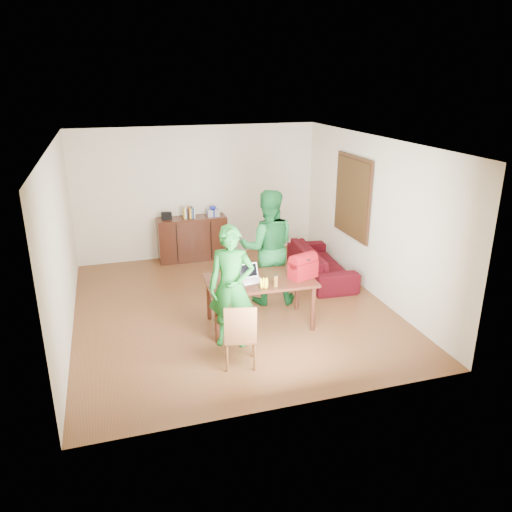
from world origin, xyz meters
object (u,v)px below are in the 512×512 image
object	(u,v)px
chair	(240,347)
person_near	(231,287)
person_far	(268,247)
laptop	(251,278)
bottle	(276,280)
sofa	(321,263)
red_bag	(303,268)
table	(260,285)

from	to	relation	value
chair	person_near	distance (m)	0.85
person_far	laptop	size ratio (longest dim) A/B	5.68
bottle	sofa	xyz separation A→B (m)	(1.55, 1.85, -0.56)
sofa	person_far	bearing A→B (deg)	123.74
chair	red_bag	world-z (taller)	red_bag
person_near	bottle	size ratio (longest dim) A/B	9.27
laptop	sofa	distance (m)	2.46
chair	person_near	world-z (taller)	person_near
person_near	sofa	distance (m)	3.03
person_far	bottle	world-z (taller)	person_far
laptop	sofa	xyz separation A→B (m)	(1.83, 1.56, -0.51)
table	person_near	size ratio (longest dim) A/B	0.94
table	bottle	bearing A→B (deg)	-64.65
chair	person_near	size ratio (longest dim) A/B	0.52
person_far	person_near	bearing A→B (deg)	65.16
chair	sofa	distance (m)	3.41
sofa	red_bag	bearing A→B (deg)	151.88
person_near	person_far	distance (m)	1.54
person_far	bottle	distance (m)	1.15
chair	person_far	xyz separation A→B (m)	(0.97, 1.81, 0.70)
table	red_bag	bearing A→B (deg)	-8.50
person_near	laptop	bearing A→B (deg)	64.19
table	laptop	world-z (taller)	laptop
table	chair	size ratio (longest dim) A/B	1.81
table	laptop	bearing A→B (deg)	-162.69
person_near	laptop	size ratio (longest dim) A/B	5.16
red_bag	chair	bearing A→B (deg)	-163.94
chair	red_bag	distance (m)	1.65
table	person_far	xyz separation A→B (m)	(0.38, 0.79, 0.30)
red_bag	bottle	bearing A→B (deg)	-178.23
person_far	laptop	world-z (taller)	person_far
table	red_bag	world-z (taller)	red_bag
bottle	table	bearing A→B (deg)	112.67
table	red_bag	xyz separation A→B (m)	(0.64, -0.13, 0.24)
red_bag	person_far	bearing A→B (deg)	85.47
sofa	bottle	bearing A→B (deg)	144.41
person_far	laptop	bearing A→B (deg)	69.91
person_near	sofa	size ratio (longest dim) A/B	0.89
red_bag	sofa	world-z (taller)	red_bag
bottle	sofa	bearing A→B (deg)	50.07
laptop	bottle	bearing A→B (deg)	-51.61
person_far	bottle	bearing A→B (deg)	90.10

